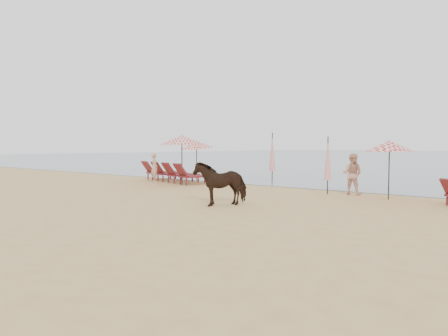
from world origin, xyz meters
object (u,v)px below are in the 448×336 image
at_px(umbrella_open_left_a, 182,140).
at_px(beachgoer_left, 154,168).
at_px(umbrella_open_right, 389,146).
at_px(umbrella_closed_right, 328,159).
at_px(cow, 221,183).
at_px(umbrella_open_left_b, 197,144).
at_px(beachgoer_right_a, 352,174).
at_px(lounger_cluster_left, 173,173).
at_px(umbrella_closed_left, 272,152).

height_order(umbrella_open_left_a, beachgoer_left, umbrella_open_left_a).
bearing_deg(umbrella_open_right, umbrella_closed_right, 154.10).
xyz_separation_m(umbrella_closed_right, cow, (-1.26, -4.94, -0.68)).
height_order(umbrella_open_left_b, beachgoer_right_a, umbrella_open_left_b).
relative_size(cow, beachgoer_right_a, 1.04).
height_order(lounger_cluster_left, umbrella_closed_right, umbrella_closed_right).
height_order(umbrella_closed_left, beachgoer_left, umbrella_closed_left).
relative_size(umbrella_open_left_a, beachgoer_left, 1.58).
bearing_deg(beachgoer_left, umbrella_open_left_b, -71.44).
distance_m(umbrella_open_left_a, umbrella_closed_right, 7.18).
distance_m(lounger_cluster_left, umbrella_open_right, 11.24).
bearing_deg(umbrella_open_left_b, umbrella_open_right, -16.50).
bearing_deg(umbrella_closed_left, beachgoer_left, -144.37).
bearing_deg(umbrella_closed_left, umbrella_closed_right, -32.25).
bearing_deg(cow, lounger_cluster_left, 169.68).
bearing_deg(cow, beachgoer_left, 175.89).
distance_m(umbrella_open_left_a, beachgoer_left, 2.58).
distance_m(lounger_cluster_left, umbrella_closed_right, 8.78).
distance_m(umbrella_closed_left, beachgoer_left, 6.04).
distance_m(umbrella_closed_right, beachgoer_right_a, 1.10).
bearing_deg(umbrella_closed_left, umbrella_open_right, -23.33).
bearing_deg(umbrella_open_left_b, beachgoer_left, -104.89).
xyz_separation_m(umbrella_closed_left, beachgoer_left, (-4.87, -3.49, -0.80)).
relative_size(umbrella_open_right, umbrella_closed_left, 0.82).
xyz_separation_m(umbrella_open_right, umbrella_closed_right, (-2.41, 0.16, -0.49)).
bearing_deg(lounger_cluster_left, umbrella_closed_right, 14.95).
relative_size(umbrella_open_left_a, beachgoer_right_a, 1.50).
xyz_separation_m(umbrella_open_right, beachgoer_left, (-11.66, -0.55, -1.11)).
xyz_separation_m(umbrella_closed_right, beachgoer_right_a, (0.79, 0.50, -0.58)).
xyz_separation_m(beachgoer_left, beachgoer_right_a, (10.04, 1.22, 0.04)).
distance_m(cow, beachgoer_left, 9.04).
bearing_deg(umbrella_open_left_a, lounger_cluster_left, 165.30).
distance_m(umbrella_open_right, cow, 6.13).
bearing_deg(umbrella_open_right, cow, -149.54).
height_order(lounger_cluster_left, cow, cow).
relative_size(lounger_cluster_left, umbrella_open_right, 2.30).
xyz_separation_m(umbrella_closed_left, umbrella_closed_right, (4.39, -2.77, -0.18)).
distance_m(umbrella_open_left_a, cow, 7.24).
relative_size(umbrella_closed_left, beachgoer_right_a, 1.59).
bearing_deg(lounger_cluster_left, umbrella_open_right, 14.28).
relative_size(umbrella_closed_right, beachgoer_right_a, 1.41).
bearing_deg(lounger_cluster_left, umbrella_open_left_a, -15.76).
bearing_deg(umbrella_open_right, lounger_cluster_left, 156.53).
relative_size(umbrella_open_right, beachgoer_left, 1.37).
xyz_separation_m(lounger_cluster_left, beachgoer_right_a, (9.52, 0.39, 0.31)).
height_order(umbrella_open_left_b, beachgoer_left, umbrella_open_left_b).
bearing_deg(umbrella_open_left_b, cow, -48.13).
bearing_deg(umbrella_open_left_a, umbrella_open_right, 21.19).
relative_size(umbrella_closed_right, beachgoer_left, 1.48).
bearing_deg(umbrella_open_right, umbrella_closed_left, 134.63).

